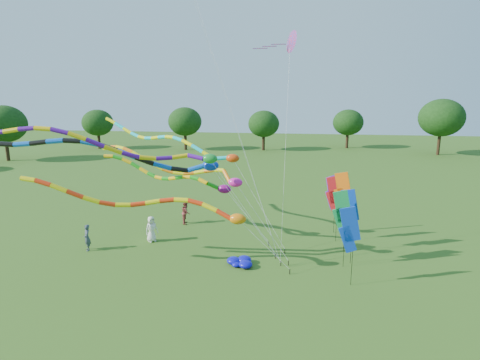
# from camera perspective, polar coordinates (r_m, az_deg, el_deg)

# --- Properties ---
(ground) EXTENTS (160.00, 160.00, 0.00)m
(ground) POSITION_cam_1_polar(r_m,az_deg,el_deg) (20.42, -2.12, -16.60)
(ground) COLOR #285015
(ground) RESTS_ON ground
(tree_ring) EXTENTS (119.81, 115.10, 9.58)m
(tree_ring) POSITION_cam_1_polar(r_m,az_deg,el_deg) (14.38, -12.90, -6.03)
(tree_ring) COLOR #382314
(tree_ring) RESTS_ON ground
(tube_kite_red) EXTENTS (14.29, 1.88, 6.03)m
(tube_kite_red) POSITION_cam_1_polar(r_m,az_deg,el_deg) (22.47, -11.47, -3.44)
(tube_kite_red) COLOR black
(tube_kite_red) RESTS_ON ground
(tube_kite_orange) EXTENTS (12.62, 3.64, 6.96)m
(tube_kite_orange) POSITION_cam_1_polar(r_m,az_deg,el_deg) (25.34, -7.93, 1.63)
(tube_kite_orange) COLOR black
(tube_kite_orange) RESTS_ON ground
(tube_kite_purple) EXTENTS (15.73, 3.21, 8.83)m
(tube_kite_purple) POSITION_cam_1_polar(r_m,az_deg,el_deg) (22.16, -16.60, 4.47)
(tube_kite_purple) COLOR black
(tube_kite_purple) RESTS_ON ground
(tube_kite_blue) EXTENTS (16.61, 3.52, 8.29)m
(tube_kite_blue) POSITION_cam_1_polar(r_m,az_deg,el_deg) (23.08, -16.94, 3.49)
(tube_kite_blue) COLOR black
(tube_kite_blue) RESTS_ON ground
(tube_kite_cyan) EXTENTS (14.10, 6.33, 8.44)m
(tube_kite_cyan) POSITION_cam_1_polar(r_m,az_deg,el_deg) (28.26, -8.91, 5.19)
(tube_kite_cyan) COLOR black
(tube_kite_cyan) RESTS_ON ground
(tube_kite_green) EXTENTS (11.92, 2.35, 6.02)m
(tube_kite_green) POSITION_cam_1_polar(r_m,az_deg,el_deg) (27.69, -8.42, 0.31)
(tube_kite_green) COLOR black
(tube_kite_green) RESTS_ON ground
(delta_kite_high_c) EXTENTS (3.10, 4.88, 13.64)m
(delta_kite_high_c) POSITION_cam_1_polar(r_m,az_deg,el_deg) (25.70, 7.13, 18.97)
(delta_kite_high_c) COLOR black
(delta_kite_high_c) RESTS_ON ground
(banner_pole_orange) EXTENTS (1.14, 0.40, 5.15)m
(banner_pole_orange) POSITION_cam_1_polar(r_m,az_deg,el_deg) (25.46, 14.40, -1.63)
(banner_pole_orange) COLOR black
(banner_pole_orange) RESTS_ON ground
(banner_pole_red) EXTENTS (1.16, 0.12, 4.54)m
(banner_pole_red) POSITION_cam_1_polar(r_m,az_deg,el_deg) (27.26, 13.25, -1.97)
(banner_pole_red) COLOR black
(banner_pole_red) RESTS_ON ground
(banner_pole_green) EXTENTS (1.16, 0.17, 4.58)m
(banner_pole_green) POSITION_cam_1_polar(r_m,az_deg,el_deg) (23.31, 14.29, -4.36)
(banner_pole_green) COLOR black
(banner_pole_green) RESTS_ON ground
(banner_pole_blue_a) EXTENTS (1.16, 0.17, 4.30)m
(banner_pole_blue_a) POSITION_cam_1_polar(r_m,az_deg,el_deg) (21.27, 15.28, -6.85)
(banner_pole_blue_a) COLOR black
(banner_pole_blue_a) RESTS_ON ground
(banner_pole_blue_b) EXTENTS (1.10, 0.52, 4.51)m
(banner_pole_blue_b) POSITION_cam_1_polar(r_m,az_deg,el_deg) (23.99, 15.28, -4.12)
(banner_pole_blue_b) COLOR black
(banner_pole_blue_b) RESTS_ON ground
(banner_pole_violet) EXTENTS (1.09, 0.56, 4.25)m
(banner_pole_violet) POSITION_cam_1_polar(r_m,az_deg,el_deg) (28.88, 13.01, -1.73)
(banner_pole_violet) COLOR black
(banner_pole_violet) RESTS_ON ground
(blue_nylon_heap) EXTENTS (1.53, 1.41, 0.40)m
(blue_nylon_heap) POSITION_cam_1_polar(r_m,az_deg,el_deg) (23.70, 0.44, -11.78)
(blue_nylon_heap) COLOR #0E0EB6
(blue_nylon_heap) RESTS_ON ground
(person_a) EXTENTS (0.99, 1.01, 1.76)m
(person_a) POSITION_cam_1_polar(r_m,az_deg,el_deg) (27.77, -12.48, -6.83)
(person_a) COLOR silver
(person_a) RESTS_ON ground
(person_b) EXTENTS (0.68, 0.74, 1.70)m
(person_b) POSITION_cam_1_polar(r_m,az_deg,el_deg) (27.45, -20.92, -7.67)
(person_b) COLOR #38414F
(person_b) RESTS_ON ground
(person_c) EXTENTS (0.78, 0.94, 1.75)m
(person_c) POSITION_cam_1_polar(r_m,az_deg,el_deg) (31.02, -7.68, -4.59)
(person_c) COLOR brown
(person_c) RESTS_ON ground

